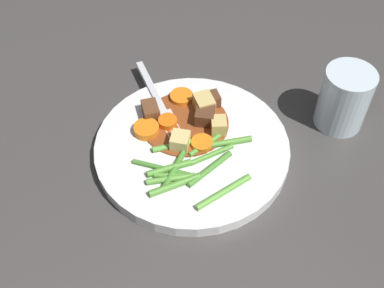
{
  "coord_description": "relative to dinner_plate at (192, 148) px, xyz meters",
  "views": [
    {
      "loc": [
        -0.41,
        0.1,
        0.52
      ],
      "look_at": [
        0.0,
        0.0,
        0.02
      ],
      "focal_mm": 45.53,
      "sensor_mm": 36.0,
      "label": 1
    }
  ],
  "objects": [
    {
      "name": "meat_chunk_0",
      "position": [
        0.04,
        -0.03,
        0.02
      ],
      "size": [
        0.04,
        0.04,
        0.02
      ],
      "primitive_type": "cube",
      "rotation": [
        0.0,
        0.0,
        1.19
      ],
      "color": "#56331E",
      "rests_on": "dinner_plate"
    },
    {
      "name": "carrot_slice_3",
      "position": [
        0.04,
        0.02,
        0.01
      ],
      "size": [
        0.04,
        0.04,
        0.01
      ],
      "primitive_type": "cylinder",
      "rotation": [
        0.0,
        0.0,
        2.26
      ],
      "color": "orange",
      "rests_on": "dinner_plate"
    },
    {
      "name": "green_bean_1",
      "position": [
        -0.04,
        0.04,
        0.01
      ],
      "size": [
        0.01,
        0.06,
        0.01
      ],
      "primitive_type": "cylinder",
      "rotation": [
        0.0,
        1.57,
        1.68
      ],
      "color": "#599E38",
      "rests_on": "dinner_plate"
    },
    {
      "name": "ground_plane",
      "position": [
        0.0,
        0.0,
        -0.01
      ],
      "size": [
        3.0,
        3.0,
        0.0
      ],
      "primitive_type": "plane",
      "color": "#423F3D"
    },
    {
      "name": "green_bean_3",
      "position": [
        -0.06,
        0.04,
        0.01
      ],
      "size": [
        0.02,
        0.07,
        0.01
      ],
      "primitive_type": "cylinder",
      "rotation": [
        0.0,
        1.57,
        1.75
      ],
      "color": "#599E38",
      "rests_on": "dinner_plate"
    },
    {
      "name": "green_bean_4",
      "position": [
        -0.04,
        0.03,
        0.01
      ],
      "size": [
        0.05,
        0.04,
        0.01
      ],
      "primitive_type": "cylinder",
      "rotation": [
        0.0,
        1.57,
        2.51
      ],
      "color": "#4C8E33",
      "rests_on": "dinner_plate"
    },
    {
      "name": "green_bean_0",
      "position": [
        -0.03,
        0.05,
        0.01
      ],
      "size": [
        0.05,
        0.08,
        0.01
      ],
      "primitive_type": "cylinder",
      "rotation": [
        0.0,
        1.57,
        1.03
      ],
      "color": "#4C8E33",
      "rests_on": "dinner_plate"
    },
    {
      "name": "green_bean_9",
      "position": [
        -0.09,
        -0.02,
        0.01
      ],
      "size": [
        0.04,
        0.08,
        0.01
      ],
      "primitive_type": "cylinder",
      "rotation": [
        0.0,
        1.57,
        1.94
      ],
      "color": "#66AD42",
      "rests_on": "dinner_plate"
    },
    {
      "name": "green_bean_10",
      "position": [
        -0.01,
        -0.02,
        0.01
      ],
      "size": [
        0.03,
        0.05,
        0.01
      ],
      "primitive_type": "cylinder",
      "rotation": [
        0.0,
        1.57,
        2.03
      ],
      "color": "#599E38",
      "rests_on": "dinner_plate"
    },
    {
      "name": "stew_sauce",
      "position": [
        0.04,
        0.0,
        0.01
      ],
      "size": [
        0.12,
        0.12,
        0.0
      ],
      "primitive_type": "cylinder",
      "color": "brown",
      "rests_on": "dinner_plate"
    },
    {
      "name": "water_glass",
      "position": [
        0.01,
        -0.22,
        0.04
      ],
      "size": [
        0.07,
        0.07,
        0.09
      ],
      "primitive_type": "cylinder",
      "color": "silver",
      "rests_on": "ground_plane"
    },
    {
      "name": "green_bean_5",
      "position": [
        -0.01,
        -0.04,
        0.01
      ],
      "size": [
        0.01,
        0.08,
        0.01
      ],
      "primitive_type": "cylinder",
      "rotation": [
        0.0,
        1.57,
        1.54
      ],
      "color": "#599E38",
      "rests_on": "dinner_plate"
    },
    {
      "name": "green_bean_2",
      "position": [
        -0.05,
        0.04,
        0.01
      ],
      "size": [
        0.01,
        0.06,
        0.01
      ],
      "primitive_type": "cylinder",
      "rotation": [
        0.0,
        1.57,
        1.49
      ],
      "color": "#66AD42",
      "rests_on": "dinner_plate"
    },
    {
      "name": "green_bean_8",
      "position": [
        -0.05,
        -0.01,
        0.01
      ],
      "size": [
        0.04,
        0.07,
        0.01
      ],
      "primitive_type": "cylinder",
      "rotation": [
        0.0,
        1.57,
        2.09
      ],
      "color": "#4C8E33",
      "rests_on": "dinner_plate"
    },
    {
      "name": "green_bean_6",
      "position": [
        -0.0,
        0.02,
        0.01
      ],
      "size": [
        0.01,
        0.06,
        0.01
      ],
      "primitive_type": "cylinder",
      "rotation": [
        0.0,
        1.57,
        1.58
      ],
      "color": "#66AD42",
      "rests_on": "dinner_plate"
    },
    {
      "name": "meat_chunk_1",
      "position": [
        0.07,
        0.04,
        0.02
      ],
      "size": [
        0.03,
        0.02,
        0.02
      ],
      "primitive_type": "cube",
      "rotation": [
        0.0,
        0.0,
        3.17
      ],
      "color": "brown",
      "rests_on": "dinner_plate"
    },
    {
      "name": "dinner_plate",
      "position": [
        0.0,
        0.0,
        0.0
      ],
      "size": [
        0.27,
        0.27,
        0.02
      ],
      "primitive_type": "cylinder",
      "color": "white",
      "rests_on": "ground_plane"
    },
    {
      "name": "meat_chunk_2",
      "position": [
        0.07,
        -0.05,
        0.02
      ],
      "size": [
        0.02,
        0.02,
        0.02
      ],
      "primitive_type": "cube",
      "rotation": [
        0.0,
        0.0,
        1.65
      ],
      "color": "#56331E",
      "rests_on": "dinner_plate"
    },
    {
      "name": "carrot_slice_2",
      "position": [
        -0.01,
        -0.01,
        0.01
      ],
      "size": [
        0.04,
        0.04,
        0.01
      ],
      "primitive_type": "cylinder",
      "rotation": [
        0.0,
        0.0,
        5.9
      ],
      "color": "orange",
      "rests_on": "dinner_plate"
    },
    {
      "name": "carrot_slice_1",
      "position": [
        0.04,
        0.06,
        0.01
      ],
      "size": [
        0.05,
        0.05,
        0.01
      ],
      "primitive_type": "cylinder",
      "rotation": [
        0.0,
        0.0,
        0.73
      ],
      "color": "orange",
      "rests_on": "dinner_plate"
    },
    {
      "name": "potato_chunk_1",
      "position": [
        0.01,
        -0.04,
        0.02
      ],
      "size": [
        0.03,
        0.03,
        0.02
      ],
      "primitive_type": "cube",
      "rotation": [
        0.0,
        0.0,
        4.51
      ],
      "color": "#DBBC6B",
      "rests_on": "dinner_plate"
    },
    {
      "name": "potato_chunk_0",
      "position": [
        0.06,
        -0.03,
        0.02
      ],
      "size": [
        0.03,
        0.03,
        0.03
      ],
      "primitive_type": "cube",
      "rotation": [
        0.0,
        0.0,
        1.66
      ],
      "color": "#DBBC6B",
      "rests_on": "dinner_plate"
    },
    {
      "name": "green_bean_7",
      "position": [
        -0.05,
        0.04,
        0.01
      ],
      "size": [
        0.02,
        0.05,
        0.01
      ],
      "primitive_type": "cylinder",
      "rotation": [
        0.0,
        1.57,
        1.32
      ],
      "color": "#599E38",
      "rests_on": "dinner_plate"
    },
    {
      "name": "green_bean_11",
      "position": [
        -0.03,
        -0.02,
        0.01
      ],
      "size": [
        0.02,
        0.06,
        0.01
      ],
      "primitive_type": "cylinder",
      "rotation": [
        0.0,
        1.57,
        1.81
      ],
      "color": "#599E38",
      "rests_on": "dinner_plate"
    },
    {
      "name": "fork",
      "position": [
        0.09,
        0.03,
        0.01
      ],
      "size": [
        0.18,
        0.04,
        0.0
      ],
      "color": "silver",
      "rests_on": "dinner_plate"
    },
    {
      "name": "potato_chunk_2",
      "position": [
        0.0,
        0.02,
        0.02
      ],
      "size": [
        0.03,
        0.03,
        0.02
      ],
      "primitive_type": "cube",
      "rotation": [
        0.0,
        0.0,
        4.27
      ],
      "color": "#E5CC7A",
      "rests_on": "dinner_plate"
    },
    {
      "name": "carrot_slice_0",
      "position": [
        0.09,
        -0.01,
        0.01
      ],
      "size": [
        0.05,
        0.05,
        0.01
      ],
      "primitive_type": "cylinder",
      "rotation": [
        0.0,
        0.0,
        5.77
      ],
      "color": "orange",
      "rests_on": "dinner_plate"
    }
  ]
}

